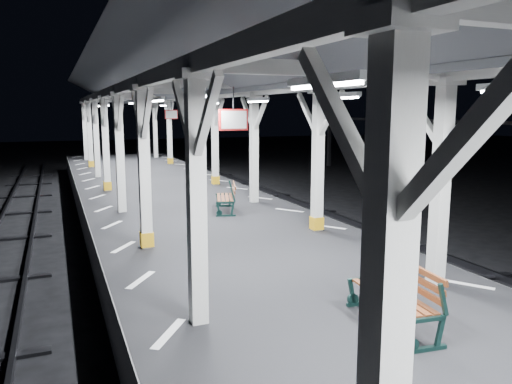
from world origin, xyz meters
TOP-DOWN VIEW (x-y plane):
  - ground at (0.00, 0.00)m, footprint 120.00×120.00m
  - platform at (0.00, 0.00)m, footprint 6.00×50.00m
  - hazard_stripes_left at (-2.45, 0.00)m, footprint 1.00×48.00m
  - hazard_stripes_right at (2.45, 0.00)m, footprint 1.00×48.00m
  - track_right at (5.00, 0.00)m, footprint 2.20×60.00m
  - canopy at (0.00, -0.02)m, footprint 5.40×49.00m
  - bench_near at (0.42, -3.08)m, footprint 0.73×1.59m
  - bench_mid at (0.79, 4.94)m, footprint 0.94×1.56m

SIDE VIEW (x-z plane):
  - ground at x=0.00m, z-range 0.00..0.00m
  - track_right at x=5.00m, z-range 0.00..0.16m
  - platform at x=0.00m, z-range 0.00..1.00m
  - hazard_stripes_left at x=-2.45m, z-range 1.00..1.01m
  - hazard_stripes_right at x=2.45m, z-range 1.00..1.01m
  - bench_mid at x=0.79m, z-range 1.03..1.82m
  - bench_near at x=0.42m, z-range 1.03..1.86m
  - canopy at x=0.00m, z-range 2.23..6.88m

